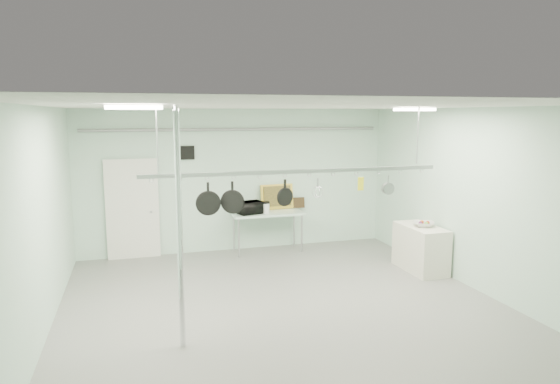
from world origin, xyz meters
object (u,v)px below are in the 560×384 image
object	(u,v)px
skillet_right	(285,192)
fruit_bowl	(424,224)
skillet_mid	(232,198)
skillet_left	(208,198)
coffee_canister	(266,208)
prep_table	(268,215)
chrome_pole	(180,230)
side_cabinet	(421,248)
microwave	(250,208)
pot_rack	(297,170)

from	to	relation	value
skillet_right	fruit_bowl	bearing A→B (deg)	0.90
fruit_bowl	skillet_mid	size ratio (longest dim) A/B	0.80
skillet_left	skillet_mid	world-z (taller)	same
coffee_canister	skillet_left	bearing A→B (deg)	-118.15
prep_table	skillet_left	world-z (taller)	skillet_left
chrome_pole	skillet_right	xyz separation A→B (m)	(1.70, 0.90, 0.29)
side_cabinet	skillet_right	xyz separation A→B (m)	(-3.15, -1.10, 1.44)
microwave	coffee_canister	distance (m)	0.36
pot_rack	prep_table	bearing A→B (deg)	83.09
skillet_left	fruit_bowl	bearing A→B (deg)	18.39
coffee_canister	fruit_bowl	bearing A→B (deg)	-39.46
microwave	coffee_canister	world-z (taller)	microwave
side_cabinet	skillet_mid	world-z (taller)	skillet_mid
skillet_mid	pot_rack	bearing A→B (deg)	23.85
skillet_right	pot_rack	bearing A→B (deg)	-17.54
prep_table	coffee_canister	world-z (taller)	coffee_canister
microwave	coffee_canister	size ratio (longest dim) A/B	2.32
skillet_left	coffee_canister	bearing A→B (deg)	66.62
fruit_bowl	skillet_mid	bearing A→B (deg)	-165.19
side_cabinet	pot_rack	world-z (taller)	pot_rack
side_cabinet	microwave	xyz separation A→B (m)	(-2.97, 2.13, 0.60)
microwave	fruit_bowl	world-z (taller)	microwave
fruit_bowl	skillet_mid	xyz separation A→B (m)	(-4.00, -1.06, 0.89)
skillet_mid	microwave	bearing A→B (deg)	96.55
chrome_pole	skillet_right	bearing A→B (deg)	27.88
side_cabinet	fruit_bowl	bearing A→B (deg)	-55.97
chrome_pole	pot_rack	distance (m)	2.19
skillet_left	skillet_right	distance (m)	1.19
chrome_pole	side_cabinet	bearing A→B (deg)	22.41
skillet_left	chrome_pole	bearing A→B (deg)	-114.64
fruit_bowl	skillet_right	xyz separation A→B (m)	(-3.18, -1.06, 0.94)
side_cabinet	microwave	distance (m)	3.70
fruit_bowl	skillet_right	size ratio (longest dim) A/B	0.99
chrome_pole	side_cabinet	size ratio (longest dim) A/B	2.67
side_cabinet	coffee_canister	distance (m)	3.42
chrome_pole	coffee_canister	distance (m)	4.74
pot_rack	skillet_right	size ratio (longest dim) A/B	12.07
microwave	fruit_bowl	size ratio (longest dim) A/B	1.29
skillet_right	chrome_pole	bearing A→B (deg)	-169.66
pot_rack	microwave	xyz separation A→B (m)	(-0.02, 3.23, -1.18)
pot_rack	microwave	bearing A→B (deg)	90.41
pot_rack	side_cabinet	bearing A→B (deg)	20.45
side_cabinet	coffee_canister	size ratio (longest dim) A/B	5.49
pot_rack	skillet_mid	world-z (taller)	pot_rack
skillet_right	skillet_mid	bearing A→B (deg)	162.46
microwave	side_cabinet	bearing A→B (deg)	129.26
chrome_pole	skillet_left	world-z (taller)	chrome_pole
fruit_bowl	skillet_left	world-z (taller)	skillet_left
coffee_canister	side_cabinet	bearing A→B (deg)	-39.22
skillet_right	side_cabinet	bearing A→B (deg)	1.72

